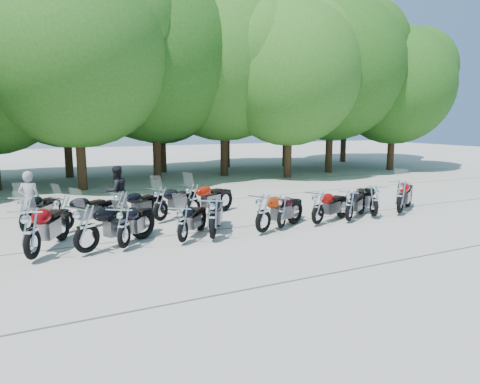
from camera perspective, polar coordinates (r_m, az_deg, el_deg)
name	(u,v)px	position (r m, az deg, el deg)	size (l,w,h in m)	color
ground	(264,239)	(11.93, 3.16, -6.29)	(90.00, 90.00, 0.00)	#A19B91
tree_3	(75,51)	(21.59, -21.19, 17.08)	(8.70, 8.70, 10.67)	#3A2614
tree_4	(154,56)	(24.16, -11.42, 17.39)	(9.13, 9.13, 11.20)	#3A2614
tree_5	(224,62)	(25.59, -2.21, 16.97)	(9.04, 9.04, 11.10)	#3A2614
tree_6	(289,74)	(24.78, 6.59, 15.39)	(8.00, 8.00, 9.82)	#3A2614
tree_7	(332,68)	(27.70, 12.14, 15.82)	(8.79, 8.79, 10.79)	#3A2614
tree_8	(395,86)	(30.24, 19.91, 13.18)	(7.53, 7.53, 9.25)	#3A2614
tree_11	(63,80)	(26.62, -22.48, 13.66)	(7.56, 7.56, 9.28)	#3A2614
tree_12	(160,80)	(27.62, -10.56, 14.50)	(7.88, 7.88, 9.67)	#3A2614
tree_13	(226,79)	(30.25, -1.83, 14.80)	(8.31, 8.31, 10.20)	#3A2614
tree_14	(287,83)	(30.88, 6.25, 14.25)	(8.02, 8.02, 9.84)	#3A2614
tree_15	(346,71)	(35.20, 13.97, 15.40)	(9.67, 9.67, 11.86)	#3A2614
motorcycle_0	(31,232)	(10.96, -26.07, -4.80)	(0.78, 2.55, 1.44)	maroon
motorcycle_1	(86,227)	(10.97, -19.83, -4.44)	(0.76, 2.51, 1.42)	black
motorcycle_2	(124,226)	(11.14, -15.25, -4.38)	(0.69, 2.26, 1.28)	black
motorcycle_3	(183,223)	(11.38, -7.64, -4.08)	(0.63, 2.09, 1.18)	black
motorcycle_4	(213,217)	(11.59, -3.66, -3.32)	(0.73, 2.40, 1.36)	black
motorcycle_5	(263,212)	(12.22, 3.12, -2.70)	(0.72, 2.35, 1.33)	maroon
motorcycle_6	(282,211)	(12.79, 5.58, -2.53)	(0.63, 2.08, 1.18)	#3A0714
motorcycle_7	(318,207)	(13.42, 10.36, -1.94)	(0.67, 2.19, 1.24)	#7F0504
motorcycle_8	(350,205)	(14.09, 14.41, -1.63)	(0.64, 2.11, 1.19)	black
motorcycle_9	(374,200)	(14.96, 17.45, -1.01)	(0.68, 2.23, 1.26)	black
motorcycle_10	(401,196)	(15.71, 20.64, -0.47)	(0.74, 2.44, 1.38)	#970509
motorcycle_11	(26,213)	(13.65, -26.63, -2.49)	(0.70, 2.29, 1.30)	black
motorcycle_12	(64,212)	(13.36, -22.44, -2.54)	(0.67, 2.21, 1.25)	black
motorcycle_13	(122,206)	(13.76, -15.45, -1.86)	(0.66, 2.18, 1.23)	black
motorcycle_14	(161,203)	(13.86, -10.55, -1.44)	(0.70, 2.31, 1.31)	black
motorcycle_15	(193,200)	(14.22, -6.33, -1.01)	(0.72, 2.35, 1.33)	#971505
rider_0	(30,200)	(14.25, -26.23, -1.00)	(0.65, 0.43, 1.78)	gray
rider_1	(117,191)	(15.11, -16.13, 0.10)	(0.85, 0.66, 1.75)	black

